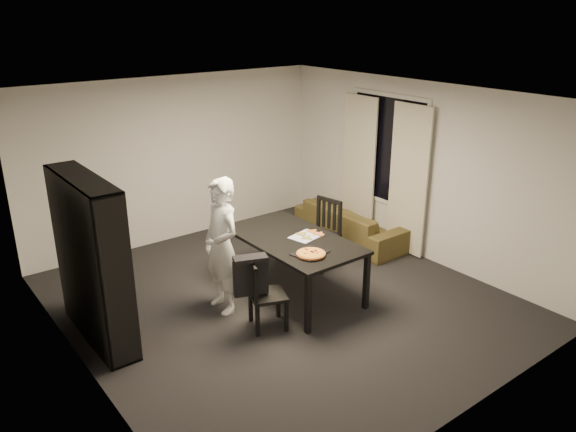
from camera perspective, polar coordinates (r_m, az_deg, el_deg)
room at (r=6.80m, az=-0.64°, el=1.12°), size 5.01×5.51×2.61m
window_pane at (r=8.79m, az=10.09°, el=6.64°), size 0.02×1.40×1.60m
window_frame at (r=8.78m, az=10.06°, el=6.63°), size 0.03×1.52×1.72m
curtain_left at (r=8.49m, az=12.12°, el=3.55°), size 0.03×0.70×2.25m
curtain_right at (r=9.16m, az=7.20°, el=5.10°), size 0.03×0.70×2.25m
bookshelf at (r=6.52m, az=-19.31°, el=-4.29°), size 0.35×1.50×1.90m
dining_table at (r=7.21m, az=0.48°, el=-2.75°), size 1.04×1.87×0.78m
chair_left at (r=6.53m, az=-2.76°, el=-7.52°), size 0.52×0.52×0.86m
chair_right at (r=8.11m, az=3.68°, el=-1.22°), size 0.53×0.53×0.98m
draped_jacket at (r=6.40m, az=-3.82°, el=-5.91°), size 0.42×0.29×0.48m
person at (r=6.82m, az=-6.75°, el=-3.05°), size 0.42×0.63×1.70m
baking_tray at (r=6.74m, az=2.24°, el=-3.77°), size 0.46×0.40×0.01m
pepperoni_pizza at (r=6.68m, az=2.35°, el=-3.84°), size 0.35×0.35×0.03m
kitchen_towel at (r=7.23m, az=1.85°, el=-2.07°), size 0.46×0.38×0.01m
pizza_slices at (r=7.26m, az=2.25°, el=-1.87°), size 0.43×0.39×0.01m
sofa at (r=9.08m, az=6.38°, el=-0.75°), size 0.77×1.96×0.57m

